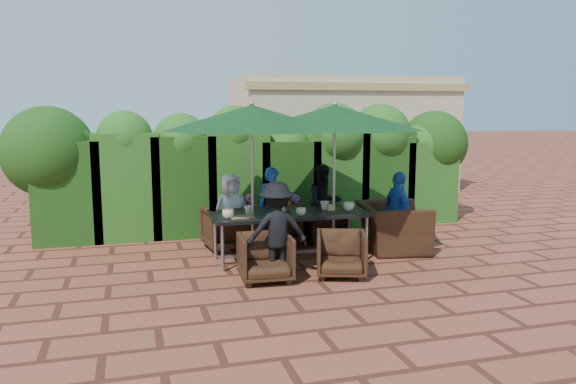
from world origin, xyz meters
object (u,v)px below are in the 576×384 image
object	(u,v)px
chair_far_left	(229,225)
chair_near_right	(341,252)
chair_end_right	(393,219)
chair_near_left	(265,255)
dining_table	(291,217)
umbrella_left	(252,118)
chair_far_right	(322,221)
chair_far_mid	(272,221)
umbrella_right	(335,118)

from	to	relation	value
chair_far_left	chair_near_right	world-z (taller)	chair_far_left
chair_far_left	chair_end_right	size ratio (longest dim) A/B	0.68
chair_near_left	chair_near_right	distance (m)	1.08
chair_far_left	dining_table	bearing A→B (deg)	123.28
umbrella_left	chair_near_right	distance (m)	2.37
chair_far_left	chair_near_right	xyz separation A→B (m)	(1.26, -1.98, -0.05)
dining_table	chair_far_right	distance (m)	1.39
chair_far_left	chair_far_right	size ratio (longest dim) A/B	1.10
dining_table	umbrella_left	world-z (taller)	umbrella_left
dining_table	chair_far_left	world-z (taller)	chair_far_left
chair_near_right	chair_end_right	distance (m)	1.78
chair_far_mid	chair_near_left	xyz separation A→B (m)	(-0.60, -1.96, -0.05)
chair_near_left	umbrella_left	bearing A→B (deg)	91.65
umbrella_left	chair_far_left	size ratio (longest dim) A/B	3.25
chair_near_left	chair_near_right	world-z (taller)	chair_near_left
chair_far_mid	chair_near_left	bearing A→B (deg)	65.49
umbrella_right	umbrella_left	bearing A→B (deg)	-178.37
chair_far_mid	chair_end_right	size ratio (longest dim) A/B	0.69
chair_near_left	chair_far_right	bearing A→B (deg)	55.65
chair_near_left	chair_end_right	size ratio (longest dim) A/B	0.61
chair_end_right	chair_near_left	bearing A→B (deg)	123.70
dining_table	umbrella_left	distance (m)	1.65
dining_table	chair_near_left	size ratio (longest dim) A/B	3.39
umbrella_left	chair_far_mid	distance (m)	2.15
dining_table	chair_end_right	world-z (taller)	chair_end_right
umbrella_left	umbrella_right	distance (m)	1.33
umbrella_left	chair_near_left	bearing A→B (deg)	-91.79
chair_end_right	umbrella_right	bearing A→B (deg)	104.90
chair_near_right	umbrella_left	bearing A→B (deg)	154.36
dining_table	umbrella_right	xyz separation A→B (m)	(0.72, 0.03, 1.54)
chair_far_right	dining_table	bearing A→B (deg)	40.58
chair_near_left	chair_end_right	bearing A→B (deg)	26.74
chair_far_right	chair_near_right	size ratio (longest dim) A/B	1.05
chair_far_left	chair_far_right	bearing A→B (deg)	175.30
umbrella_right	chair_far_mid	xyz separation A→B (m)	(-0.75, 0.99, -1.80)
chair_near_right	chair_end_right	xyz separation A→B (m)	(1.36, 1.14, 0.17)
umbrella_left	umbrella_right	size ratio (longest dim) A/B	0.93
dining_table	chair_far_right	bearing A→B (deg)	49.14
dining_table	chair_near_right	size ratio (longest dim) A/B	3.49
chair_far_right	umbrella_left	bearing A→B (deg)	26.22
chair_far_right	chair_near_right	world-z (taller)	chair_far_right
umbrella_left	chair_far_right	size ratio (longest dim) A/B	3.58
chair_far_left	chair_far_mid	bearing A→B (deg)	177.54
umbrella_right	chair_far_left	world-z (taller)	umbrella_right
chair_far_left	chair_near_right	bearing A→B (deg)	115.29
chair_far_mid	chair_end_right	bearing A→B (deg)	146.29
chair_far_mid	chair_end_right	distance (m)	2.05
chair_far_left	chair_near_left	world-z (taller)	chair_far_left
umbrella_left	chair_near_left	world-z (taller)	umbrella_left
chair_far_left	chair_near_right	size ratio (longest dim) A/B	1.15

